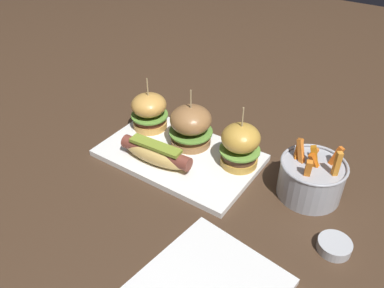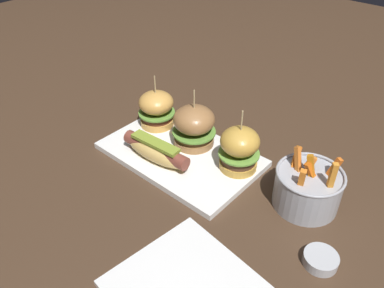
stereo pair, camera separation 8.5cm
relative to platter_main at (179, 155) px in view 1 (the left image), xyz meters
The scene contains 9 objects.
ground_plane 0.01m from the platter_main, ahead, with size 3.00×3.00×0.00m, color #422D1E.
platter_main is the anchor object (origin of this frame).
hot_dog 0.07m from the platter_main, 111.75° to the right, with size 0.17×0.06×0.05m.
slider_left 0.14m from the platter_main, 158.88° to the left, with size 0.09×0.09×0.14m.
slider_center 0.07m from the platter_main, 86.52° to the left, with size 0.10×0.10×0.14m.
slider_right 0.15m from the platter_main, 18.10° to the left, with size 0.09×0.09×0.14m.
fries_bucket 0.30m from the platter_main, 10.09° to the left, with size 0.13×0.13×0.13m.
sauce_ramekin 0.39m from the platter_main, ahead, with size 0.06×0.06×0.02m.
side_plate 0.35m from the platter_main, 46.30° to the right, with size 0.21×0.21×0.01m, color white.
Camera 1 is at (0.42, -0.57, 0.56)m, focal length 36.04 mm.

